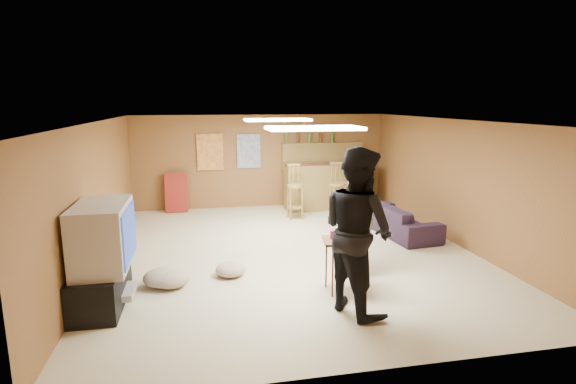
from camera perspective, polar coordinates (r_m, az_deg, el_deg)
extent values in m
plane|color=#C4BA95|center=(7.67, 0.30, -7.63)|extent=(7.00, 7.00, 0.00)
cube|color=silver|center=(7.26, 0.31, 9.02)|extent=(6.00, 7.00, 0.02)
cube|color=brown|center=(10.79, -3.44, 3.93)|extent=(6.00, 0.02, 2.20)
cube|color=brown|center=(4.13, 10.22, -8.64)|extent=(6.00, 0.02, 2.20)
cube|color=brown|center=(7.40, -23.09, -0.44)|extent=(0.02, 7.00, 2.20)
cube|color=brown|center=(8.50, 20.53, 1.18)|extent=(0.02, 7.00, 2.20)
cube|color=black|center=(6.17, -22.67, -10.94)|extent=(0.55, 1.30, 0.50)
cube|color=#B2B2B7|center=(6.17, -20.55, -11.80)|extent=(0.35, 0.50, 0.08)
cube|color=#B2B2B7|center=(5.95, -22.48, -5.12)|extent=(0.60, 1.10, 0.80)
cube|color=navy|center=(5.89, -19.52, -5.05)|extent=(0.02, 0.95, 0.65)
cube|color=olive|center=(10.66, 5.02, 0.81)|extent=(2.00, 0.60, 1.10)
cube|color=#412115|center=(10.33, 5.46, 3.56)|extent=(2.10, 0.12, 0.05)
cube|color=olive|center=(10.96, 4.44, 6.13)|extent=(2.00, 0.18, 0.05)
cube|color=olive|center=(11.01, 4.39, 4.58)|extent=(2.00, 0.14, 0.60)
cube|color=#BF3F26|center=(10.63, -9.87, 5.02)|extent=(0.60, 0.03, 0.85)
cube|color=#334C99|center=(10.69, -5.03, 5.18)|extent=(0.55, 0.03, 0.80)
cube|color=maroon|center=(10.62, -14.00, -0.08)|extent=(0.50, 0.26, 0.91)
cube|color=white|center=(5.80, 3.33, 8.10)|extent=(1.20, 0.60, 0.04)
cube|color=white|center=(8.44, -1.35, 9.15)|extent=(1.20, 0.60, 0.04)
imported|color=#5D6239|center=(6.62, 8.88, -3.18)|extent=(0.55, 0.70, 1.70)
imported|color=black|center=(5.41, 8.80, -4.84)|extent=(1.06, 1.18, 2.01)
imported|color=black|center=(8.93, 13.83, -3.30)|extent=(0.96, 2.02, 0.57)
cube|color=#412115|center=(6.11, 7.10, -9.23)|extent=(0.62, 0.53, 0.72)
cylinder|color=#B40C29|center=(5.98, 5.75, -5.45)|extent=(0.09, 0.09, 0.11)
cylinder|color=#B40C29|center=(5.93, 8.35, -5.69)|extent=(0.08, 0.08, 0.10)
cylinder|color=navy|center=(6.10, 8.28, -5.17)|extent=(0.09, 0.09, 0.11)
ellipsoid|color=tan|center=(6.49, -14.63, -10.58)|extent=(0.66, 0.66, 0.23)
ellipsoid|color=tan|center=(6.70, -7.32, -9.71)|extent=(0.58, 0.58, 0.20)
ellipsoid|color=tan|center=(6.55, -15.63, -10.38)|extent=(0.53, 0.53, 0.24)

